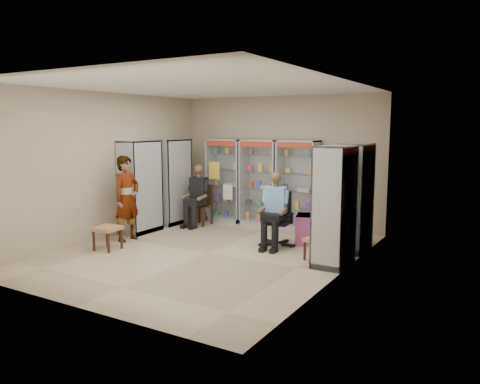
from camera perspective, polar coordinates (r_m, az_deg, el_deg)
The scene contains 18 objects.
floor at distance 8.68m, azimuth -4.02°, elevation -7.43°, with size 6.00×6.00×0.00m, color tan.
room_shell at distance 8.37m, azimuth -4.15°, elevation 5.67°, with size 5.02×6.02×3.01m.
cabinet_back_left at distance 11.44m, azimuth -1.68°, elevation 1.44°, with size 0.90×0.50×2.00m, color #ADB0B4.
cabinet_back_mid at distance 10.96m, azimuth 2.52°, elevation 1.15°, with size 0.90×0.50×2.00m, color #AFB1B6.
cabinet_back_right at distance 10.55m, azimuth 7.08°, elevation 0.83°, with size 0.90×0.50×2.00m, color #A4A6AB.
cabinet_right_far at distance 8.95m, azimuth 13.78°, elevation -0.63°, with size 0.50×0.90×2.00m, color #ADAEB4.
cabinet_right_near at distance 7.91m, azimuth 11.46°, elevation -1.66°, with size 0.50×0.90×2.00m, color #ACAFB4.
cabinet_left_far at distance 11.22m, azimuth -8.25°, elevation 1.24°, with size 0.50×0.90×2.00m, color #A3A5AA.
cabinet_left_near at distance 10.39m, azimuth -12.04°, elevation 0.61°, with size 0.50×0.90×2.00m, color #B1B3B9.
wooden_chair at distance 11.05m, azimuth -4.79°, elevation -1.59°, with size 0.42×0.42×0.94m, color black.
seated_customer at distance 10.98m, azimuth -4.95°, elevation -0.60°, with size 0.44×0.60×1.34m, color black, non-canonical shape.
office_chair at distance 9.06m, azimuth 4.54°, elevation -3.31°, with size 0.58×0.58×1.06m, color black.
seated_shopkeeper at distance 8.99m, azimuth 4.41°, elevation -2.46°, with size 0.45×0.62×1.35m, color #6182C0, non-canonical shape.
pink_trunk at distance 9.38m, azimuth 8.73°, elevation -4.53°, with size 0.59×0.57×0.57m, color #A64289.
tea_glass at distance 9.37m, azimuth 8.87°, elevation -2.42°, with size 0.07×0.07×0.11m, color #5F2C08.
woven_stool_a at distance 8.29m, azimuth 9.39°, elevation -6.87°, with size 0.39×0.39×0.39m, color #A97047.
woven_stool_b at distance 9.18m, azimuth -15.83°, elevation -5.44°, with size 0.44×0.44×0.44m, color #996340.
standing_man at distance 9.71m, azimuth -13.62°, elevation -0.77°, with size 0.63×0.41×1.73m, color gray.
Camera 1 is at (4.76, -6.88, 2.31)m, focal length 35.00 mm.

